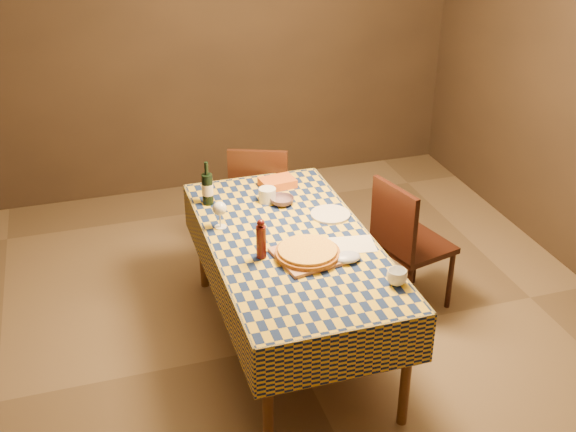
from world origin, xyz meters
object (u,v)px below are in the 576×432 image
Objects in this scene: wine_bottle at (208,188)px; chair_right at (406,239)px; bowl at (282,201)px; pizza at (308,252)px; cutting_board at (307,256)px; white_plate at (330,214)px; chair_far at (260,196)px; dining_table at (291,251)px.

wine_bottle reaches higher than chair_right.
bowl is 0.48m from wine_bottle.
cutting_board is at bearing -82.87° from pizza.
pizza is 1.64× the size of white_plate.
chair_far reaches higher than bowl.
wine_bottle is at bearing 151.02° from white_plate.
wine_bottle is at bearing -134.18° from chair_far.
cutting_board is at bearing -94.69° from bowl.
chair_right is (0.82, 0.41, -0.29)m from pizza.
pizza is at bearing -124.36° from white_plate.
cutting_board is 0.83× the size of pizza.
bowl is 0.16× the size of chair_right.
cutting_board reaches higher than white_plate.
bowl is at bearing 135.87° from white_plate.
chair_right is at bearing 26.52° from pizza.
bowl is 0.85m from chair_right.
cutting_board is 0.91m from wine_bottle.
bowl is 0.62× the size of white_plate.
wine_bottle is 0.77m from chair_far.
chair_right reaches higher than bowl.
dining_table is 12.11× the size of bowl.
chair_far is 1.16m from chair_right.
chair_far is (0.47, 0.49, -0.36)m from wine_bottle.
white_plate reaches higher than dining_table.
white_plate is 0.58m from chair_right.
chair_right reaches higher than dining_table.
cutting_board is 2.20× the size of bowl.
chair_far reaches higher than dining_table.
cutting_board is at bearing -124.36° from white_plate.
white_plate is (0.24, -0.23, -0.02)m from bowl.
pizza is 0.91m from wine_bottle.
white_plate is at bearing 33.11° from dining_table.
cutting_board is 0.36× the size of chair_right.
bowl is at bearing 161.18° from chair_right.
chair_right is at bearing -18.61° from wine_bottle.
dining_table is 0.47m from bowl.
bowl is at bearing -18.25° from wine_bottle.
dining_table is at bearing -95.76° from chair_far.
dining_table is at bearing -100.68° from bowl.
cutting_board is 0.67m from bowl.
chair_far is at bearing 86.51° from pizza.
white_plate is (0.69, -0.38, -0.10)m from wine_bottle.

